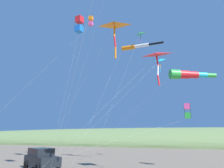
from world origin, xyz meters
The scene contains 12 objects.
dune_ridge_grassy centered at (55.00, 0.00, 0.00)m, with size 28.00×240.00×10.49m, color #6B844C.
parked_car centered at (5.61, -4.89, 0.95)m, with size 3.69×4.66×1.85m.
cooler_box centered at (8.11, -4.68, 0.21)m, with size 0.62×0.42×0.42m.
kite_box_checkered_midright centered at (12.49, -6.02, 18.69)m, with size 7.39×14.50×19.43m.
kite_delta_red_high_left centered at (12.13, -13.15, 15.20)m, with size 2.33×6.46×15.54m.
kite_windsock_long_streamer_left centered at (12.43, -12.46, 13.77)m, with size 3.62×10.03×14.17m.
kite_delta_long_streamer_right centered at (1.67, -13.65, 10.81)m, with size 3.63×9.57×11.15m.
kite_box_striped_overhead centered at (10.64, -17.92, 5.34)m, with size 7.02×14.44×6.08m.
kite_box_yellow_midlevel centered at (9.61, -5.93, 16.68)m, with size 0.94×3.64×17.73m.
kite_delta_teal_far_right centered at (15.89, -14.84, 12.81)m, with size 8.45×10.91×13.22m.
kite_windsock_magenta_far_left centered at (2.76, -18.26, 6.88)m, with size 8.91×14.41×7.20m.
kite_delta_orange_high_right centered at (5.78, -15.94, 9.70)m, with size 3.67×10.46×10.08m.
Camera 1 is at (-11.24, -18.45, 3.05)m, focal length 33.58 mm.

